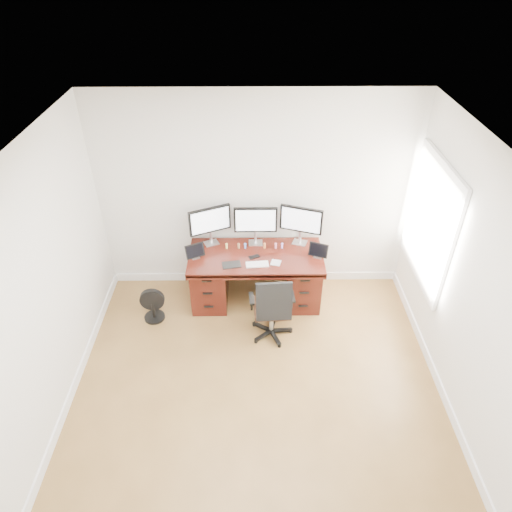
{
  "coord_description": "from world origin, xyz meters",
  "views": [
    {
      "loc": [
        -0.04,
        -2.89,
        4.11
      ],
      "look_at": [
        0.0,
        1.5,
        0.95
      ],
      "focal_mm": 32.0,
      "sensor_mm": 36.0,
      "label": 1
    }
  ],
  "objects_px": {
    "floor_fan": "(153,305)",
    "keyboard": "(257,264)",
    "office_chair": "(272,317)",
    "monitor_center": "(256,221)",
    "desk": "(256,275)"
  },
  "relations": [
    {
      "from": "office_chair",
      "to": "keyboard",
      "type": "height_order",
      "value": "office_chair"
    },
    {
      "from": "office_chair",
      "to": "floor_fan",
      "type": "height_order",
      "value": "office_chair"
    },
    {
      "from": "office_chair",
      "to": "floor_fan",
      "type": "relative_size",
      "value": 2.06
    },
    {
      "from": "floor_fan",
      "to": "keyboard",
      "type": "height_order",
      "value": "keyboard"
    },
    {
      "from": "office_chair",
      "to": "keyboard",
      "type": "xyz_separation_m",
      "value": [
        -0.17,
        0.47,
        0.45
      ]
    },
    {
      "from": "office_chair",
      "to": "keyboard",
      "type": "distance_m",
      "value": 0.67
    },
    {
      "from": "monitor_center",
      "to": "office_chair",
      "type": "bearing_deg",
      "value": -78.94
    },
    {
      "from": "keyboard",
      "to": "floor_fan",
      "type": "bearing_deg",
      "value": -179.14
    },
    {
      "from": "floor_fan",
      "to": "monitor_center",
      "type": "distance_m",
      "value": 1.69
    },
    {
      "from": "desk",
      "to": "monitor_center",
      "type": "xyz_separation_m",
      "value": [
        0.0,
        0.24,
        0.68
      ]
    },
    {
      "from": "floor_fan",
      "to": "keyboard",
      "type": "bearing_deg",
      "value": 3.0
    },
    {
      "from": "floor_fan",
      "to": "office_chair",
      "type": "bearing_deg",
      "value": -15.24
    },
    {
      "from": "office_chair",
      "to": "monitor_center",
      "type": "xyz_separation_m",
      "value": [
        -0.19,
        0.94,
        0.78
      ]
    },
    {
      "from": "desk",
      "to": "keyboard",
      "type": "relative_size",
      "value": 6.12
    },
    {
      "from": "desk",
      "to": "floor_fan",
      "type": "xyz_separation_m",
      "value": [
        -1.31,
        -0.38,
        -0.18
      ]
    }
  ]
}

